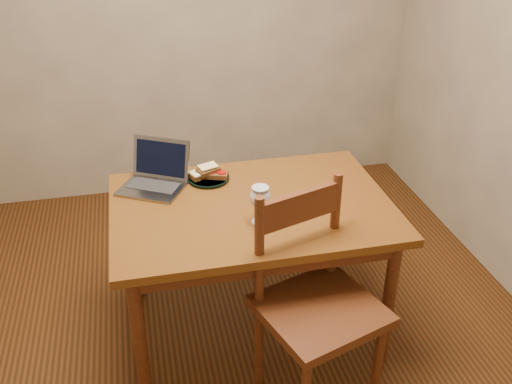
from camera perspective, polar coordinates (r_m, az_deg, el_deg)
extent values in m
cube|color=black|center=(3.11, -2.61, -13.21)|extent=(3.20, 3.20, 0.02)
cube|color=gray|center=(3.97, -7.44, 17.63)|extent=(3.20, 0.02, 2.60)
cube|color=gray|center=(1.09, 11.90, -18.27)|extent=(3.20, 0.02, 2.60)
cube|color=#4B250C|center=(2.67, -0.44, -1.58)|extent=(1.30, 0.90, 0.04)
cylinder|color=#3A1D0C|center=(2.56, -11.54, -14.35)|extent=(0.06, 0.06, 0.70)
cylinder|color=#3A1D0C|center=(2.76, 13.11, -10.67)|extent=(0.06, 0.06, 0.70)
cylinder|color=#3A1D0C|center=(3.14, -12.14, -5.11)|extent=(0.06, 0.06, 0.70)
cylinder|color=#3A1D0C|center=(3.31, 7.91, -2.72)|extent=(0.06, 0.06, 0.70)
cube|color=#3A1D0C|center=(2.46, 6.45, -11.72)|extent=(0.59, 0.58, 0.05)
cube|color=#3A1D0C|center=(2.33, 4.38, -1.49)|extent=(0.37, 0.15, 0.14)
cylinder|color=black|center=(2.87, -4.76, 1.36)|extent=(0.21, 0.21, 0.02)
cube|color=slate|center=(2.82, -10.45, 0.26)|extent=(0.36, 0.32, 0.01)
cube|color=slate|center=(2.87, -9.47, 3.38)|extent=(0.29, 0.20, 0.20)
cube|color=black|center=(2.87, -9.47, 3.38)|extent=(0.25, 0.17, 0.16)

